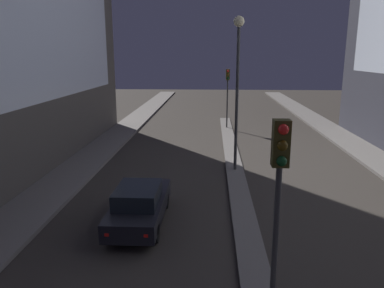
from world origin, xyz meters
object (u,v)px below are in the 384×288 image
Objects in this scene: car_left_lane at (140,204)px; traffic_light_near at (279,188)px; traffic_light_mid at (228,85)px; street_lamp at (238,65)px.

traffic_light_near is at bearing -56.69° from car_left_lane.
car_left_lane is (-3.95, -18.72, -2.95)m from traffic_light_mid.
traffic_light_mid is at bearing 90.00° from traffic_light_near.
traffic_light_mid is at bearing 78.08° from car_left_lane.
traffic_light_near and traffic_light_mid have the same top height.
car_left_lane is (-3.95, -6.69, -4.94)m from street_lamp.
traffic_light_near is 1.05× the size of car_left_lane.
street_lamp is at bearing -90.00° from traffic_light_mid.
traffic_light_mid reaches higher than car_left_lane.
traffic_light_mid is 1.05× the size of car_left_lane.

